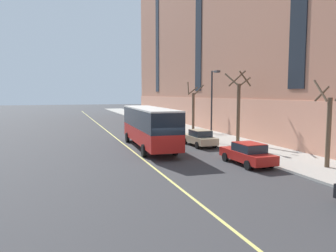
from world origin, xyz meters
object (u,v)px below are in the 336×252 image
at_px(street_tree_far_uptown, 239,106).
at_px(street_tree_far_downtown, 193,107).
at_px(parked_car_black_2, 149,122).
at_px(parked_car_champagne_3, 200,138).
at_px(street_tree_mid_block, 329,125).
at_px(street_lamp, 213,99).
at_px(parked_car_red_0, 247,154).
at_px(parked_car_darkgray_4, 136,118).
at_px(parked_car_black_6, 163,127).
at_px(fire_hydrant, 240,148).
at_px(city_bus, 149,125).

relative_size(street_tree_far_uptown, street_tree_far_downtown, 1.12).
xyz_separation_m(parked_car_black_2, parked_car_champagne_3, (-0.01, -18.57, -0.00)).
xyz_separation_m(street_tree_mid_block, street_tree_far_downtown, (0.02, 22.76, 0.20)).
bearing_deg(street_lamp, parked_car_red_0, -101.24).
distance_m(parked_car_darkgray_4, parked_car_black_6, 14.98).
distance_m(street_tree_mid_block, street_tree_far_downtown, 22.76).
xyz_separation_m(street_lamp, fire_hydrant, (-0.10, -5.43, -3.95)).
relative_size(parked_car_champagne_3, street_tree_far_downtown, 0.73).
relative_size(parked_car_red_0, parked_car_champagne_3, 1.02).
distance_m(parked_car_black_2, parked_car_champagne_3, 18.57).
bearing_deg(fire_hydrant, parked_car_black_2, 94.02).
distance_m(city_bus, parked_car_red_0, 10.02).
height_order(parked_car_champagne_3, parked_car_black_6, same).
bearing_deg(city_bus, parked_car_champagne_3, -1.49).
xyz_separation_m(parked_car_black_2, street_lamp, (1.73, -17.73, 3.66)).
relative_size(street_lamp, fire_hydrant, 9.76).
relative_size(city_bus, parked_car_black_2, 2.71).
xyz_separation_m(parked_car_red_0, parked_car_black_2, (0.15, 27.15, -0.00)).
bearing_deg(street_tree_far_uptown, parked_car_red_0, -116.33).
height_order(parked_car_red_0, street_lamp, street_lamp).
xyz_separation_m(parked_car_darkgray_4, street_tree_mid_block, (4.22, -37.70, 2.17)).
distance_m(parked_car_darkgray_4, street_tree_far_uptown, 26.86).
distance_m(parked_car_black_2, parked_car_darkgray_4, 7.72).
height_order(city_bus, parked_car_black_6, city_bus).
height_order(parked_car_black_2, street_tree_far_downtown, street_tree_far_downtown).
height_order(street_tree_far_downtown, fire_hydrant, street_tree_far_downtown).
height_order(parked_car_black_2, street_lamp, street_lamp).
bearing_deg(street_tree_mid_block, street_tree_far_downtown, 89.94).
distance_m(parked_car_black_2, parked_car_black_6, 7.26).
bearing_deg(fire_hydrant, parked_car_red_0, -113.95).
height_order(parked_car_darkgray_4, fire_hydrant, parked_car_darkgray_4).
xyz_separation_m(parked_car_red_0, street_tree_far_uptown, (4.21, 8.50, 2.97)).
relative_size(street_tree_mid_block, street_tree_far_uptown, 0.81).
relative_size(parked_car_red_0, street_lamp, 0.68).
relative_size(parked_car_black_2, parked_car_black_6, 1.04).
bearing_deg(parked_car_red_0, street_tree_mid_block, -33.96).
height_order(parked_car_black_6, street_lamp, street_lamp).
xyz_separation_m(parked_car_champagne_3, street_lamp, (1.73, 0.84, 3.66)).
bearing_deg(street_tree_far_downtown, street_tree_mid_block, -90.06).
bearing_deg(parked_car_darkgray_4, parked_car_black_2, -88.84).
xyz_separation_m(street_tree_mid_block, street_tree_far_uptown, (-0.00, 11.34, 0.80)).
xyz_separation_m(parked_car_black_6, street_tree_mid_block, (4.13, -22.72, 2.17)).
bearing_deg(parked_car_black_6, fire_hydrant, -83.93).
relative_size(street_tree_mid_block, street_tree_far_downtown, 0.90).
bearing_deg(parked_car_black_6, street_lamp, -80.30).
height_order(street_tree_far_uptown, fire_hydrant, street_tree_far_uptown).
bearing_deg(street_lamp, parked_car_black_6, 99.70).
relative_size(parked_car_black_2, street_lamp, 0.66).
xyz_separation_m(street_tree_far_downtown, street_lamp, (-2.36, -10.51, 1.29)).
bearing_deg(parked_car_champagne_3, parked_car_black_2, 89.98).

